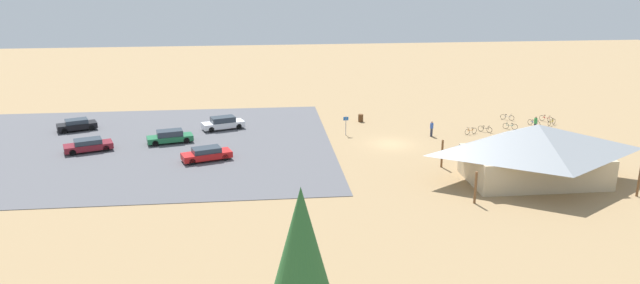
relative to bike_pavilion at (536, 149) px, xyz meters
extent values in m
plane|color=#9E7F56|center=(9.98, -12.12, -2.92)|extent=(160.00, 160.00, 0.00)
cube|color=#56565B|center=(36.73, -13.91, -2.89)|extent=(40.86, 31.77, 0.05)
cube|color=#C6B28E|center=(0.00, 0.00, -1.59)|extent=(11.49, 6.51, 2.65)
pyramid|color=#93999E|center=(0.00, 0.00, 0.97)|extent=(14.19, 9.21, 2.49)
cylinder|color=brown|center=(-6.89, -4.40, -1.59)|extent=(0.20, 0.20, 2.65)
cylinder|color=brown|center=(6.89, -4.40, -1.59)|extent=(0.20, 0.20, 2.65)
cylinder|color=brown|center=(-6.89, 4.40, -1.59)|extent=(0.20, 0.20, 2.65)
cylinder|color=brown|center=(6.89, 4.40, -1.59)|extent=(0.20, 0.20, 2.65)
cylinder|color=brown|center=(11.57, -21.62, -2.47)|extent=(0.60, 0.60, 0.90)
cylinder|color=#99999E|center=(14.23, -15.98, -1.82)|extent=(0.08, 0.08, 2.20)
cube|color=#1959B2|center=(14.23, -15.98, -1.02)|extent=(0.56, 0.04, 0.40)
cone|color=#2D6633|center=(21.96, 20.78, 2.68)|extent=(2.87, 2.87, 5.44)
torus|color=black|center=(-1.25, -15.93, -2.59)|extent=(0.52, 0.46, 0.65)
torus|color=black|center=(-2.01, -15.27, -2.59)|extent=(0.52, 0.46, 0.65)
cylinder|color=black|center=(-1.63, -15.60, -2.48)|extent=(0.72, 0.63, 0.04)
cylinder|color=black|center=(-1.49, -15.72, -2.42)|extent=(0.04, 0.04, 0.35)
cube|color=black|center=(-1.49, -15.72, -2.24)|extent=(0.20, 0.19, 0.05)
cylinder|color=black|center=(-1.93, -15.34, -2.38)|extent=(0.04, 0.04, 0.43)
cylinder|color=black|center=(-1.93, -15.34, -2.16)|extent=(0.34, 0.38, 0.03)
torus|color=black|center=(-10.96, -17.94, -2.59)|extent=(0.56, 0.42, 0.66)
torus|color=black|center=(-10.10, -17.32, -2.59)|extent=(0.56, 0.42, 0.66)
cylinder|color=yellow|center=(-10.53, -17.63, -2.48)|extent=(0.82, 0.60, 0.04)
cylinder|color=yellow|center=(-10.69, -17.74, -2.37)|extent=(0.04, 0.04, 0.43)
cube|color=black|center=(-10.69, -17.74, -2.16)|extent=(0.21, 0.18, 0.05)
cylinder|color=yellow|center=(-10.19, -17.38, -2.37)|extent=(0.04, 0.04, 0.43)
cylinder|color=black|center=(-10.19, -17.38, -2.16)|extent=(0.31, 0.41, 0.03)
torus|color=black|center=(-0.19, -15.08, -2.58)|extent=(0.64, 0.27, 0.67)
torus|color=black|center=(0.74, -14.73, -2.58)|extent=(0.64, 0.27, 0.67)
cylinder|color=orange|center=(0.27, -14.91, -2.47)|extent=(0.87, 0.35, 0.04)
cylinder|color=orange|center=(0.11, -14.97, -2.40)|extent=(0.04, 0.04, 0.36)
cube|color=black|center=(0.11, -14.97, -2.22)|extent=(0.22, 0.14, 0.05)
cylinder|color=orange|center=(0.65, -14.77, -2.36)|extent=(0.04, 0.04, 0.45)
cylinder|color=black|center=(0.65, -14.77, -2.13)|extent=(0.20, 0.46, 0.03)
torus|color=black|center=(-5.39, -16.21, -2.58)|extent=(0.60, 0.35, 0.67)
torus|color=black|center=(-4.52, -16.68, -2.58)|extent=(0.60, 0.35, 0.67)
cylinder|color=#197A7F|center=(-4.95, -16.45, -2.47)|extent=(0.81, 0.46, 0.04)
cylinder|color=#197A7F|center=(-5.11, -16.36, -2.40)|extent=(0.04, 0.04, 0.36)
cube|color=black|center=(-5.11, -16.36, -2.22)|extent=(0.21, 0.17, 0.05)
cylinder|color=#197A7F|center=(-4.61, -16.64, -2.36)|extent=(0.04, 0.04, 0.45)
cylinder|color=black|center=(-4.61, -16.64, -2.14)|extent=(0.26, 0.44, 0.03)
torus|color=black|center=(-10.32, -19.71, -2.58)|extent=(0.46, 0.54, 0.67)
torus|color=black|center=(-10.96, -18.93, -2.58)|extent=(0.46, 0.54, 0.67)
cylinder|color=red|center=(-10.64, -19.32, -2.47)|extent=(0.62, 0.74, 0.04)
cylinder|color=red|center=(-10.53, -19.46, -2.37)|extent=(0.04, 0.04, 0.42)
cube|color=black|center=(-10.53, -19.46, -2.16)|extent=(0.19, 0.21, 0.05)
cylinder|color=red|center=(-10.90, -19.01, -2.37)|extent=(0.04, 0.04, 0.43)
cylinder|color=black|center=(-10.90, -19.01, -2.16)|extent=(0.39, 0.33, 0.03)
torus|color=black|center=(-4.71, -9.71, -2.57)|extent=(0.65, 0.33, 0.70)
torus|color=black|center=(-5.61, -10.12, -2.57)|extent=(0.65, 0.33, 0.70)
cylinder|color=#722D9E|center=(-5.16, -9.91, -2.46)|extent=(0.84, 0.41, 0.04)
cylinder|color=#722D9E|center=(-5.00, -9.84, -2.38)|extent=(0.04, 0.04, 0.38)
cube|color=black|center=(-5.00, -9.84, -2.19)|extent=(0.22, 0.16, 0.05)
cylinder|color=#722D9E|center=(-5.52, -10.08, -2.36)|extent=(0.04, 0.04, 0.43)
cylinder|color=black|center=(-5.52, -10.08, -2.14)|extent=(0.23, 0.45, 0.03)
torus|color=black|center=(-8.05, -18.02, -2.59)|extent=(0.35, 0.59, 0.66)
torus|color=black|center=(-8.57, -17.08, -2.59)|extent=(0.35, 0.59, 0.66)
cylinder|color=#2347B7|center=(-8.31, -17.55, -2.48)|extent=(0.51, 0.88, 0.04)
cylinder|color=#2347B7|center=(-8.22, -17.72, -2.42)|extent=(0.04, 0.04, 0.34)
cube|color=black|center=(-8.22, -17.72, -2.25)|extent=(0.17, 0.21, 0.05)
cylinder|color=#2347B7|center=(-8.52, -17.17, -2.38)|extent=(0.04, 0.04, 0.42)
cylinder|color=black|center=(-8.52, -17.17, -2.17)|extent=(0.44, 0.26, 0.03)
torus|color=black|center=(-5.90, -20.82, -2.60)|extent=(0.53, 0.42, 0.64)
torus|color=black|center=(-6.71, -20.19, -2.60)|extent=(0.53, 0.42, 0.64)
cylinder|color=#B7B7BC|center=(-6.30, -20.51, -2.49)|extent=(0.77, 0.61, 0.04)
cylinder|color=#B7B7BC|center=(-6.16, -20.62, -2.43)|extent=(0.04, 0.04, 0.34)
cube|color=black|center=(-6.16, -20.62, -2.25)|extent=(0.21, 0.19, 0.05)
cylinder|color=#B7B7BC|center=(-6.63, -20.26, -2.38)|extent=(0.04, 0.04, 0.43)
cylinder|color=black|center=(-6.63, -20.26, -2.16)|extent=(0.32, 0.40, 0.03)
cube|color=black|center=(44.38, -21.07, -2.34)|extent=(4.59, 3.29, 0.62)
cube|color=#2D3842|center=(44.38, -21.07, -1.80)|extent=(2.79, 2.39, 0.46)
cylinder|color=black|center=(45.40, -19.78, -2.55)|extent=(0.68, 0.45, 0.64)
cylinder|color=black|center=(46.01, -21.27, -2.55)|extent=(0.68, 0.45, 0.64)
cylinder|color=black|center=(42.75, -20.86, -2.55)|extent=(0.68, 0.45, 0.64)
cylinder|color=black|center=(43.36, -22.36, -2.55)|extent=(0.68, 0.45, 0.64)
cube|color=red|center=(28.90, -8.63, -2.35)|extent=(5.03, 3.20, 0.59)
cube|color=#2D3842|center=(28.90, -8.63, -1.82)|extent=(3.00, 2.34, 0.48)
cylinder|color=black|center=(30.17, -7.37, -2.55)|extent=(0.68, 0.41, 0.64)
cylinder|color=black|center=(30.67, -8.86, -2.55)|extent=(0.68, 0.41, 0.64)
cylinder|color=black|center=(27.13, -8.39, -2.55)|extent=(0.68, 0.41, 0.64)
cylinder|color=black|center=(27.64, -9.88, -2.55)|extent=(0.68, 0.41, 0.64)
cube|color=#1E6B3D|center=(33.20, -14.95, -2.37)|extent=(4.98, 2.81, 0.56)
cube|color=#2D3842|center=(33.20, -14.95, -1.79)|extent=(2.92, 2.11, 0.60)
cylinder|color=black|center=(34.57, -13.83, -2.55)|extent=(0.67, 0.37, 0.64)
cylinder|color=black|center=(34.93, -15.30, -2.55)|extent=(0.67, 0.37, 0.64)
cylinder|color=black|center=(31.47, -14.60, -2.55)|extent=(0.67, 0.37, 0.64)
cylinder|color=black|center=(31.83, -16.07, -2.55)|extent=(0.67, 0.37, 0.64)
cube|color=white|center=(27.86, -19.82, -2.33)|extent=(5.03, 3.18, 0.64)
cube|color=#2D3842|center=(27.86, -19.82, -1.71)|extent=(3.00, 2.32, 0.60)
cylinder|color=black|center=(29.13, -18.58, -2.55)|extent=(0.68, 0.41, 0.64)
cylinder|color=black|center=(29.63, -20.05, -2.55)|extent=(0.68, 0.41, 0.64)
cylinder|color=black|center=(26.09, -19.60, -2.55)|extent=(0.68, 0.41, 0.64)
cylinder|color=black|center=(26.59, -21.07, -2.55)|extent=(0.68, 0.41, 0.64)
cube|color=maroon|center=(41.03, -12.83, -2.35)|extent=(5.01, 3.37, 0.59)
cube|color=#2D3842|center=(41.03, -12.83, -1.82)|extent=(3.01, 2.45, 0.48)
cylinder|color=black|center=(42.23, -11.51, -2.55)|extent=(0.68, 0.43, 0.64)
cylinder|color=black|center=(42.80, -13.08, -2.55)|extent=(0.68, 0.43, 0.64)
cylinder|color=black|center=(39.26, -12.59, -2.55)|extent=(0.68, 0.43, 0.64)
cylinder|color=black|center=(39.83, -14.16, -2.55)|extent=(0.68, 0.43, 0.64)
cube|color=#2D3347|center=(-7.11, -6.59, -2.47)|extent=(0.31, 0.37, 0.90)
cylinder|color=yellow|center=(-7.11, -6.59, -1.71)|extent=(0.36, 0.36, 0.63)
sphere|color=tan|center=(-7.11, -6.59, -1.27)|extent=(0.24, 0.24, 0.24)
cube|color=#2D3347|center=(-7.57, -15.69, -2.51)|extent=(0.38, 0.40, 0.81)
cylinder|color=green|center=(-7.57, -15.69, -1.80)|extent=(0.36, 0.36, 0.61)
sphere|color=tan|center=(-7.57, -15.69, -1.37)|extent=(0.24, 0.24, 0.24)
cube|color=#2D3347|center=(4.90, -14.57, -2.46)|extent=(0.31, 0.37, 0.92)
cylinder|color=blue|center=(4.90, -14.57, -1.70)|extent=(0.36, 0.36, 0.59)
sphere|color=tan|center=(4.90, -14.57, -1.29)|extent=(0.24, 0.24, 0.24)
camera|label=1|loc=(23.87, 47.07, 15.56)|focal=33.57mm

